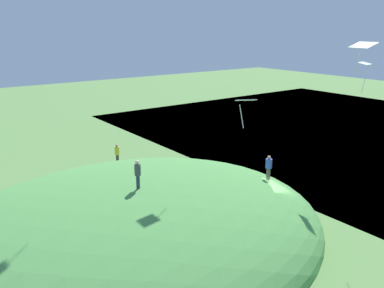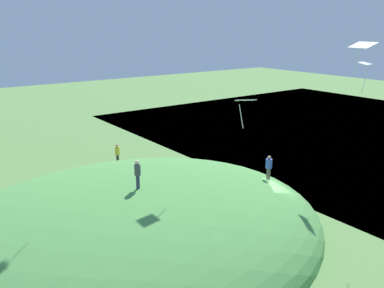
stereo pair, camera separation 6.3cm
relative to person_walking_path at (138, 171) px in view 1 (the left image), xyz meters
name	(u,v)px [view 1 (the left image)]	position (x,y,z in m)	size (l,w,h in m)	color
ground_plane	(268,216)	(-9.34, 2.15, -4.86)	(160.00, 160.00, 0.00)	#5D8946
grass_hill	(130,237)	(0.14, -1.11, -4.86)	(27.61, 22.43, 7.46)	#519448
person_walking_path	(138,171)	(0.00, 0.00, 0.00)	(0.50, 0.50, 1.81)	#292F4E
person_with_child	(269,165)	(-10.22, 1.13, -1.39)	(0.61, 0.61, 1.81)	#544C42
person_on_hilltop	(117,151)	(-3.90, -10.86, -2.20)	(0.45, 0.45, 1.85)	#2E2B30
kite_7	(365,65)	(-13.19, 6.01, 5.99)	(1.06, 0.82, 1.96)	silver
kite_9	(363,46)	(-5.12, 10.66, 7.54)	(0.83, 1.10, 1.44)	white
kite_13	(246,101)	(-2.39, 6.58, 4.91)	(1.14, 1.03, 1.50)	white
mooring_post	(280,192)	(-12.52, 0.41, -4.41)	(0.14, 0.14, 0.91)	brown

